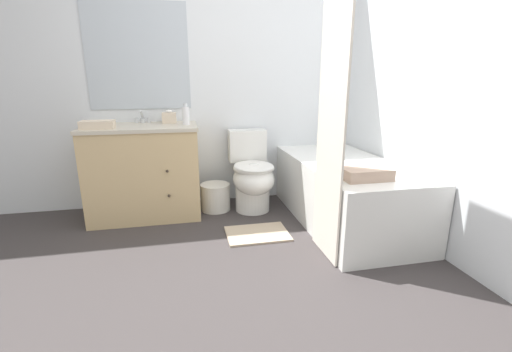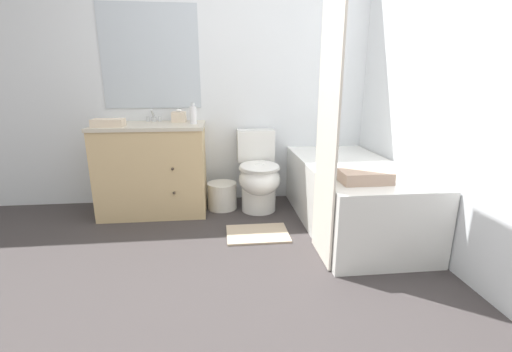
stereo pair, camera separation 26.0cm
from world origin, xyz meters
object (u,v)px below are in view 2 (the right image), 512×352
at_px(toilet, 258,176).
at_px(soap_dispenser, 193,115).
at_px(tissue_box, 179,117).
at_px(hand_towel_folded, 108,123).
at_px(bathtub, 349,194).
at_px(bath_mat, 257,234).
at_px(sink_faucet, 154,118).
at_px(bath_towel_folded, 365,177).
at_px(wastebasket, 222,196).
at_px(vanity_cabinet, 154,168).

height_order(toilet, soap_dispenser, soap_dispenser).
xyz_separation_m(tissue_box, hand_towel_folded, (-0.55, -0.30, -0.02)).
distance_m(bathtub, soap_dispenser, 1.52).
height_order(soap_dispenser, hand_towel_folded, soap_dispenser).
distance_m(hand_towel_folded, bath_mat, 1.56).
xyz_separation_m(sink_faucet, bathtub, (1.69, -0.71, -0.59)).
distance_m(sink_faucet, toilet, 1.13).
relative_size(hand_towel_folded, bath_towel_folded, 0.77).
bearing_deg(bath_towel_folded, wastebasket, 132.65).
distance_m(tissue_box, hand_towel_folded, 0.63).
height_order(hand_towel_folded, bath_towel_folded, hand_towel_folded).
relative_size(toilet, bathtub, 0.46).
bearing_deg(wastebasket, tissue_box, 157.05).
xyz_separation_m(bathtub, tissue_box, (-1.45, 0.67, 0.60)).
xyz_separation_m(bathtub, bath_mat, (-0.80, -0.13, -0.26)).
xyz_separation_m(soap_dispenser, hand_towel_folded, (-0.70, -0.11, -0.05)).
height_order(tissue_box, bath_towel_folded, tissue_box).
xyz_separation_m(sink_faucet, wastebasket, (0.62, -0.21, -0.73)).
relative_size(wastebasket, soap_dispenser, 1.50).
relative_size(tissue_box, bath_towel_folded, 0.44).
bearing_deg(soap_dispenser, hand_towel_folded, -171.33).
bearing_deg(vanity_cabinet, soap_dispenser, -5.82).
bearing_deg(bathtub, bath_towel_folded, -102.66).
relative_size(bathtub, hand_towel_folded, 6.26).
relative_size(wastebasket, bath_towel_folded, 0.84).
bearing_deg(wastebasket, bathtub, -25.26).
bearing_deg(hand_towel_folded, tissue_box, 28.35).
relative_size(tissue_box, hand_towel_folded, 0.57).
bearing_deg(vanity_cabinet, sink_faucet, 90.00).
height_order(sink_faucet, soap_dispenser, soap_dispenser).
height_order(wastebasket, soap_dispenser, soap_dispenser).
distance_m(sink_faucet, tissue_box, 0.25).
xyz_separation_m(wastebasket, hand_towel_folded, (-0.94, -0.14, 0.73)).
relative_size(toilet, bath_mat, 1.49).
bearing_deg(wastebasket, bath_towel_folded, -47.35).
bearing_deg(vanity_cabinet, hand_towel_folded, -154.88).
bearing_deg(wastebasket, soap_dispenser, -172.84).
relative_size(soap_dispenser, bath_towel_folded, 0.56).
relative_size(bathtub, bath_mat, 3.23).
bearing_deg(hand_towel_folded, vanity_cabinet, 25.12).
bearing_deg(bath_towel_folded, sink_faucet, 141.79).
height_order(vanity_cabinet, toilet, vanity_cabinet).
bearing_deg(wastebasket, hand_towel_folded, -171.71).
distance_m(sink_faucet, bath_mat, 1.49).
distance_m(bathtub, wastebasket, 1.19).
height_order(sink_faucet, wastebasket, sink_faucet).
xyz_separation_m(toilet, hand_towel_folded, (-1.28, -0.07, 0.52)).
distance_m(bath_towel_folded, bath_mat, 0.97).
relative_size(bathtub, soap_dispenser, 8.58).
distance_m(toilet, tissue_box, 0.93).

